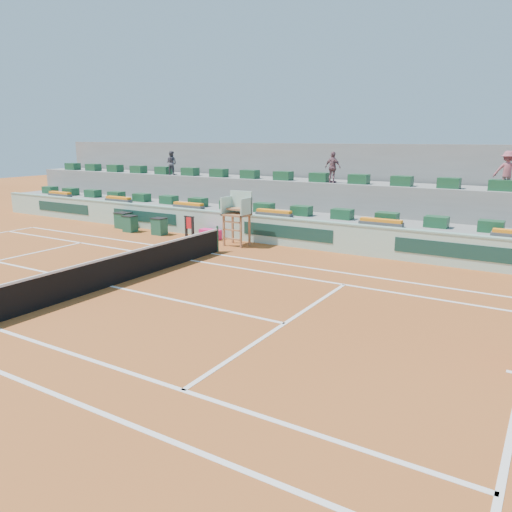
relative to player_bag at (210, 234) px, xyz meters
name	(u,v)px	position (x,y,z in m)	size (l,w,h in m)	color
ground	(111,286)	(1.87, -7.95, -0.23)	(90.00, 90.00, 0.00)	#96491D
seating_tier_lower	(273,222)	(1.87, 2.75, 0.37)	(36.00, 4.00, 1.20)	gray
seating_tier_upper	(288,204)	(1.87, 4.35, 1.07)	(36.00, 2.40, 2.60)	gray
stadium_back_wall	(302,185)	(1.87, 5.95, 1.97)	(36.00, 0.40, 4.40)	gray
player_bag	(210,234)	(0.00, 0.00, 0.00)	(1.03, 0.46, 0.46)	#ED1F6F
spectator_left	(171,163)	(-5.29, 3.51, 3.05)	(0.66, 0.51, 1.35)	#484753
spectator_mid	(333,167)	(4.65, 3.52, 3.10)	(0.86, 0.36, 1.46)	#7A515B
spectator_right	(507,171)	(12.03, 3.94, 3.16)	(1.03, 0.59, 1.59)	#964B56
court_lines	(111,286)	(1.87, -7.95, -0.22)	(23.89, 11.09, 0.01)	white
tennis_net	(110,271)	(1.87, -7.95, 0.30)	(0.10, 11.97, 1.10)	black
advertising_hoarding	(250,228)	(1.89, 0.55, 0.40)	(36.00, 0.34, 1.26)	#A4CFBC
umpire_chair	(238,211)	(1.87, -0.45, 1.31)	(1.10, 0.90, 2.40)	#925B37
seat_row_lower	(264,208)	(1.87, 1.85, 1.19)	(32.90, 0.60, 0.44)	#184A2A
seat_row_upper	(283,176)	(1.87, 3.75, 2.59)	(32.90, 0.60, 0.44)	#184A2A
flower_planters	(229,209)	(0.37, 1.05, 1.10)	(26.80, 0.36, 0.28)	#4A4A4A
drink_cooler_a	(159,226)	(-2.80, -0.44, 0.19)	(0.67, 0.58, 0.84)	#194D37
drink_cooler_b	(130,224)	(-4.61, -0.63, 0.19)	(0.65, 0.56, 0.84)	#194D37
drink_cooler_c	(123,220)	(-5.70, -0.04, 0.19)	(0.78, 0.67, 0.84)	#194D37
towel_rack	(189,225)	(-1.12, -0.18, 0.37)	(0.59, 0.10, 1.03)	black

